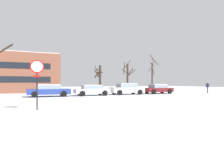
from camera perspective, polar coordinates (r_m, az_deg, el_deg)
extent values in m
plane|color=white|center=(13.13, -14.55, -6.46)|extent=(120.00, 120.00, 0.00)
cube|color=silver|center=(16.82, -16.55, -4.95)|extent=(80.00, 9.49, 0.00)
cylinder|color=black|center=(11.60, -21.79, -1.33)|extent=(0.07, 0.15, 2.44)
cylinder|color=red|center=(11.63, -21.80, 4.94)|extent=(0.76, 0.05, 0.76)
cylinder|color=white|center=(11.62, -21.80, 4.95)|extent=(0.62, 0.05, 0.62)
cube|color=red|center=(11.60, -21.79, 2.23)|extent=(0.36, 0.04, 0.12)
cylinder|color=white|center=(11.64, -21.81, 5.18)|extent=(0.42, 0.04, 0.42)
cube|color=#283D93|center=(22.27, -18.51, -2.19)|extent=(4.66, 1.93, 0.59)
cube|color=#8C99A8|center=(22.25, -18.51, -0.85)|extent=(2.58, 1.72, 0.45)
cube|color=white|center=(22.25, -18.51, -0.20)|extent=(2.35, 1.59, 0.06)
cylinder|color=black|center=(23.31, -14.95, -2.67)|extent=(0.65, 0.24, 0.64)
cylinder|color=black|center=(21.51, -14.40, -2.93)|extent=(0.65, 0.24, 0.64)
cylinder|color=black|center=(23.16, -22.32, -2.71)|extent=(0.65, 0.24, 0.64)
cylinder|color=black|center=(21.35, -22.39, -2.97)|extent=(0.65, 0.24, 0.64)
cube|color=white|center=(22.96, -6.15, -2.14)|extent=(4.23, 1.98, 0.56)
cube|color=#8C99A8|center=(22.94, -6.15, -0.93)|extent=(2.35, 1.77, 0.40)
cube|color=white|center=(22.94, -6.15, -0.35)|extent=(2.14, 1.63, 0.06)
cylinder|color=black|center=(24.25, -3.65, -2.54)|extent=(0.65, 0.24, 0.64)
cylinder|color=black|center=(22.48, -2.18, -2.77)|extent=(0.65, 0.24, 0.64)
cylinder|color=black|center=(23.56, -9.93, -2.63)|extent=(0.65, 0.24, 0.64)
cylinder|color=black|center=(21.73, -8.94, -2.89)|extent=(0.65, 0.24, 0.64)
cube|color=silver|center=(25.01, 4.52, -1.77)|extent=(4.53, 2.00, 0.69)
cube|color=#8C99A8|center=(25.00, 4.52, -0.45)|extent=(2.51, 1.78, 0.47)
cube|color=white|center=(24.99, 4.52, 0.15)|extent=(2.29, 1.64, 0.06)
cylinder|color=black|center=(26.52, 6.45, -2.29)|extent=(0.65, 0.24, 0.64)
cylinder|color=black|center=(24.88, 8.48, -2.47)|extent=(0.65, 0.24, 0.64)
cylinder|color=black|center=(25.29, 0.62, -2.42)|extent=(0.65, 0.24, 0.64)
cylinder|color=black|center=(23.56, 2.35, -2.63)|extent=(0.65, 0.24, 0.64)
cube|color=maroon|center=(27.48, 13.80, -1.73)|extent=(4.13, 1.88, 0.56)
cube|color=#8C99A8|center=(27.47, 13.81, -0.65)|extent=(2.29, 1.68, 0.48)
cube|color=white|center=(27.47, 13.81, -0.09)|extent=(2.09, 1.55, 0.06)
cylinder|color=black|center=(28.99, 14.92, -2.07)|extent=(0.65, 0.24, 0.64)
cylinder|color=black|center=(27.58, 17.12, -2.20)|extent=(0.65, 0.24, 0.64)
cylinder|color=black|center=(27.50, 10.48, -2.20)|extent=(0.65, 0.24, 0.64)
cylinder|color=black|center=(26.01, 12.56, -2.35)|extent=(0.65, 0.24, 0.64)
cylinder|color=#2D334C|center=(31.59, 27.00, -1.69)|extent=(0.14, 0.14, 0.87)
cylinder|color=#2D334C|center=(32.03, 27.02, -1.66)|extent=(0.14, 0.14, 0.87)
cube|color=#2D3856|center=(31.79, 27.01, -0.35)|extent=(0.37, 0.45, 0.60)
sphere|color=tan|center=(31.79, 27.02, 0.39)|extent=(0.22, 0.22, 0.22)
cylinder|color=#423326|center=(12.86, -30.70, 8.44)|extent=(1.39, 0.65, 0.96)
cylinder|color=#423326|center=(29.28, 4.74, 1.74)|extent=(0.31, 0.31, 4.50)
cylinder|color=#423326|center=(28.74, 4.10, 3.71)|extent=(0.84, 1.23, 0.95)
cylinder|color=#423326|center=(29.66, 5.64, 3.78)|extent=(0.29, 1.23, 1.05)
cylinder|color=#423326|center=(29.86, 5.98, 3.42)|extent=(0.44, 1.71, 1.04)
cylinder|color=#423326|center=(29.98, 4.59, 5.81)|extent=(1.17, 0.50, 1.57)
cylinder|color=#423326|center=(29.44, 3.74, 4.84)|extent=(0.78, 0.99, 1.92)
cylinder|color=#423326|center=(27.04, -3.60, 1.37)|extent=(0.36, 0.36, 4.04)
cylinder|color=#423326|center=(26.58, -3.94, 4.10)|extent=(0.99, 0.79, 0.79)
cylinder|color=#423326|center=(27.27, -4.71, 2.75)|extent=(0.93, 1.02, 0.84)
cylinder|color=#423326|center=(26.84, -4.57, 3.82)|extent=(0.28, 1.13, 1.69)
cylinder|color=#423326|center=(27.25, -4.06, 3.31)|extent=(0.64, 0.46, 1.06)
cylinder|color=#423326|center=(26.79, -4.72, 3.26)|extent=(0.32, 1.28, 1.06)
cylinder|color=#423326|center=(31.28, 12.09, 1.95)|extent=(0.25, 0.25, 4.82)
cylinder|color=#423326|center=(30.81, 12.68, 7.10)|extent=(1.54, 0.40, 1.71)
cylinder|color=#423326|center=(31.16, 12.48, 6.69)|extent=(0.78, 0.08, 0.95)
cylinder|color=#423326|center=(30.94, 12.10, 5.86)|extent=(0.84, 0.63, 0.82)
cylinder|color=#423326|center=(31.25, 12.59, 3.42)|extent=(0.52, 0.48, 0.94)
cylinder|color=#423326|center=(31.55, 11.37, 4.34)|extent=(0.89, 0.49, 0.83)
cube|color=brown|center=(34.72, -28.81, 2.82)|extent=(15.16, 8.08, 6.11)
cube|color=white|center=(35.00, -28.83, 7.90)|extent=(14.85, 7.92, 0.10)
cube|color=black|center=(30.65, -29.50, 1.23)|extent=(12.12, 0.04, 0.90)
cube|color=black|center=(30.75, -29.52, 5.03)|extent=(12.12, 0.04, 0.90)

